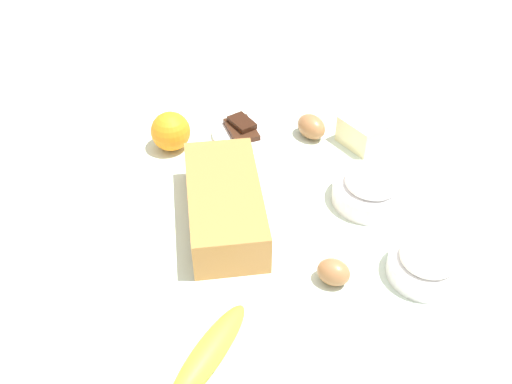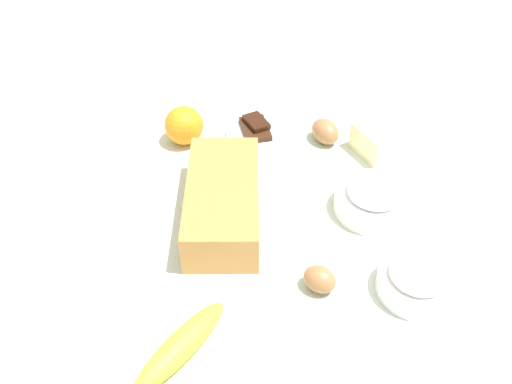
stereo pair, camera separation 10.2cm
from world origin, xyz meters
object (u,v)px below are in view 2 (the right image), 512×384
at_px(flour_bowl, 417,280).
at_px(egg_near_butter, 320,279).
at_px(butter_block, 375,141).
at_px(banana, 181,346).
at_px(egg_beside_bowl, 325,131).
at_px(sugar_bowl, 374,199).
at_px(orange_fruit, 184,125).
at_px(loaf_pan, 223,200).
at_px(chocolate_plate, 255,131).

bearing_deg(flour_bowl, egg_near_butter, 76.35).
bearing_deg(butter_block, egg_near_butter, 146.53).
distance_m(banana, egg_beside_bowl, 0.59).
relative_size(sugar_bowl, orange_fruit, 1.74).
bearing_deg(orange_fruit, flour_bowl, -146.50).
height_order(sugar_bowl, egg_near_butter, sugar_bowl).
relative_size(loaf_pan, flour_bowl, 2.36).
distance_m(flour_bowl, egg_beside_bowl, 0.43).
xyz_separation_m(banana, egg_near_butter, (0.08, -0.23, 0.00)).
bearing_deg(egg_beside_bowl, flour_bowl, -176.68).
distance_m(loaf_pan, chocolate_plate, 0.27).
distance_m(orange_fruit, butter_block, 0.40).
bearing_deg(banana, egg_beside_bowl, -37.80).
height_order(loaf_pan, flour_bowl, loaf_pan).
bearing_deg(sugar_bowl, banana, 121.56).
bearing_deg(butter_block, chocolate_plate, 63.51).
bearing_deg(loaf_pan, chocolate_plate, -13.13).
bearing_deg(chocolate_plate, orange_fruit, 87.46).
bearing_deg(butter_block, banana, 131.91).
bearing_deg(flour_bowl, butter_block, -10.01).
height_order(egg_near_butter, chocolate_plate, egg_near_butter).
bearing_deg(loaf_pan, egg_near_butter, -136.16).
relative_size(flour_bowl, butter_block, 1.42).
bearing_deg(sugar_bowl, flour_bowl, -179.83).
relative_size(banana, chocolate_plate, 1.46).
xyz_separation_m(sugar_bowl, banana, (-0.24, 0.39, -0.01)).
relative_size(sugar_bowl, egg_near_butter, 2.59).
relative_size(loaf_pan, banana, 1.58).
xyz_separation_m(flour_bowl, egg_near_butter, (0.04, 0.15, -0.00)).
distance_m(loaf_pan, sugar_bowl, 0.28).
distance_m(orange_fruit, chocolate_plate, 0.16).
xyz_separation_m(egg_near_butter, chocolate_plate, (0.44, 0.02, -0.01)).
height_order(loaf_pan, orange_fruit, orange_fruit).
xyz_separation_m(orange_fruit, egg_near_butter, (-0.45, -0.17, -0.02)).
bearing_deg(orange_fruit, banana, 173.04).
distance_m(sugar_bowl, egg_near_butter, 0.22).
xyz_separation_m(banana, orange_fruit, (0.53, -0.06, 0.02)).
xyz_separation_m(butter_block, egg_beside_bowl, (0.06, 0.09, -0.00)).
distance_m(loaf_pan, egg_beside_bowl, 0.32).
bearing_deg(butter_block, egg_beside_bowl, 55.34).
relative_size(flour_bowl, egg_beside_bowl, 1.80).
xyz_separation_m(loaf_pan, chocolate_plate, (0.24, -0.11, -0.03)).
distance_m(egg_beside_bowl, chocolate_plate, 0.15).
xyz_separation_m(orange_fruit, chocolate_plate, (-0.01, -0.15, -0.03)).
bearing_deg(flour_bowl, egg_beside_bowl, 3.32).
bearing_deg(orange_fruit, butter_block, -107.57).
bearing_deg(egg_beside_bowl, sugar_bowl, -173.98).
relative_size(banana, egg_near_butter, 3.39).
xyz_separation_m(egg_near_butter, egg_beside_bowl, (0.39, -0.13, 0.00)).
bearing_deg(chocolate_plate, egg_near_butter, -178.02).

